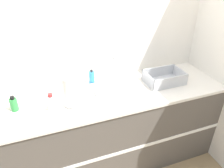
{
  "coord_description": "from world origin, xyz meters",
  "views": [
    {
      "loc": [
        -0.54,
        -1.36,
        2.11
      ],
      "look_at": [
        0.06,
        0.3,
        1.06
      ],
      "focal_mm": 35.0,
      "sensor_mm": 36.0,
      "label": 1
    }
  ],
  "objects_px": {
    "sink": "(118,87)",
    "paper_towel_roll": "(70,92)",
    "dish_rack": "(164,79)",
    "soap_dispenser": "(92,77)",
    "bottle_green": "(14,104)",
    "bottle_white_spray": "(51,103)"
  },
  "relations": [
    {
      "from": "sink",
      "to": "soap_dispenser",
      "type": "height_order",
      "value": "sink"
    },
    {
      "from": "paper_towel_roll",
      "to": "dish_rack",
      "type": "bearing_deg",
      "value": 4.26
    },
    {
      "from": "sink",
      "to": "dish_rack",
      "type": "height_order",
      "value": "sink"
    },
    {
      "from": "bottle_green",
      "to": "soap_dispenser",
      "type": "height_order",
      "value": "soap_dispenser"
    },
    {
      "from": "paper_towel_roll",
      "to": "sink",
      "type": "bearing_deg",
      "value": 13.83
    },
    {
      "from": "dish_rack",
      "to": "soap_dispenser",
      "type": "distance_m",
      "value": 0.76
    },
    {
      "from": "sink",
      "to": "paper_towel_roll",
      "type": "xyz_separation_m",
      "value": [
        -0.5,
        -0.12,
        0.13
      ]
    },
    {
      "from": "bottle_green",
      "to": "dish_rack",
      "type": "bearing_deg",
      "value": -1.2
    },
    {
      "from": "dish_rack",
      "to": "bottle_green",
      "type": "distance_m",
      "value": 1.47
    },
    {
      "from": "sink",
      "to": "soap_dispenser",
      "type": "relative_size",
      "value": 3.23
    },
    {
      "from": "bottle_green",
      "to": "bottle_white_spray",
      "type": "bearing_deg",
      "value": -19.94
    },
    {
      "from": "bottle_white_spray",
      "to": "dish_rack",
      "type": "bearing_deg",
      "value": 3.91
    },
    {
      "from": "paper_towel_roll",
      "to": "dish_rack",
      "type": "relative_size",
      "value": 0.73
    },
    {
      "from": "dish_rack",
      "to": "bottle_green",
      "type": "xyz_separation_m",
      "value": [
        -1.47,
        0.03,
        0.02
      ]
    },
    {
      "from": "soap_dispenser",
      "to": "bottle_green",
      "type": "bearing_deg",
      "value": -164.01
    },
    {
      "from": "paper_towel_roll",
      "to": "bottle_green",
      "type": "xyz_separation_m",
      "value": [
        -0.47,
        0.11,
        -0.08
      ]
    },
    {
      "from": "soap_dispenser",
      "to": "dish_rack",
      "type": "bearing_deg",
      "value": -19.04
    },
    {
      "from": "sink",
      "to": "dish_rack",
      "type": "xyz_separation_m",
      "value": [
        0.5,
        -0.05,
        0.02
      ]
    },
    {
      "from": "dish_rack",
      "to": "bottle_white_spray",
      "type": "xyz_separation_m",
      "value": [
        -1.17,
        -0.08,
        0.03
      ]
    },
    {
      "from": "paper_towel_roll",
      "to": "soap_dispenser",
      "type": "distance_m",
      "value": 0.44
    },
    {
      "from": "paper_towel_roll",
      "to": "bottle_white_spray",
      "type": "xyz_separation_m",
      "value": [
        -0.17,
        -0.01,
        -0.07
      ]
    },
    {
      "from": "bottle_green",
      "to": "paper_towel_roll",
      "type": "bearing_deg",
      "value": -12.63
    }
  ]
}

